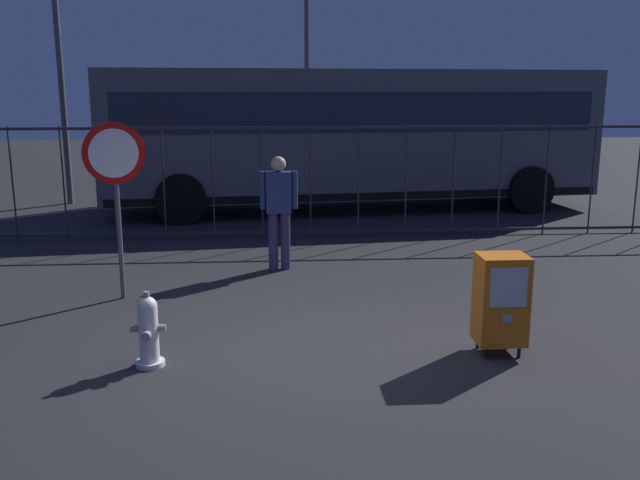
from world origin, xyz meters
name	(u,v)px	position (x,y,z in m)	size (l,w,h in m)	color
ground_plane	(299,352)	(0.00, 0.00, 0.00)	(60.00, 60.00, 0.00)	#262628
fire_hydrant	(148,331)	(-1.45, -0.25, 0.35)	(0.33, 0.31, 0.75)	silver
newspaper_box_primary	(501,299)	(2.02, -0.16, 0.57)	(0.48, 0.42, 1.02)	black
stop_sign	(115,174)	(-2.17, 1.99, 1.60)	(0.71, 0.31, 2.23)	#4C4F54
pedestrian	(279,206)	(-0.15, 3.31, 0.95)	(0.55, 0.22, 1.67)	#382D51
fence_barrier	(286,181)	(0.00, 5.52, 1.02)	(18.03, 0.04, 2.00)	#2D2D33
bus_near	(350,131)	(1.47, 8.52, 1.71)	(10.71, 3.67, 3.00)	#4C5156
street_light_near_left	(58,35)	(-4.95, 9.60, 3.76)	(0.32, 0.32, 6.43)	#4C4F54
street_light_near_right	(307,40)	(0.76, 13.22, 3.94)	(0.32, 0.32, 6.77)	#4C4F54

